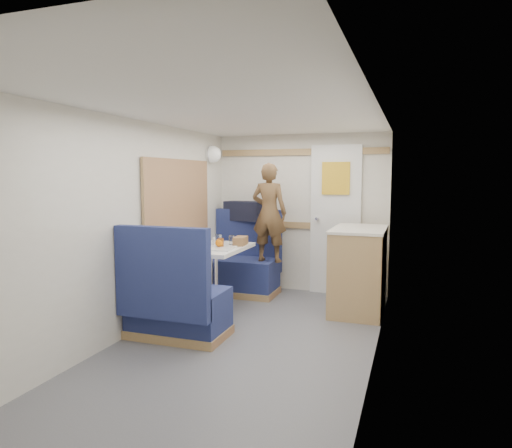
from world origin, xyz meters
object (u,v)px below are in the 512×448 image
at_px(dinette_table, 214,261).
at_px(orange_fruit, 219,243).
at_px(tumbler_left, 196,243).
at_px(beer_glass, 221,243).
at_px(salt_grinder, 214,241).
at_px(dome_light, 213,154).
at_px(pepper_grinder, 221,243).
at_px(galley_counter, 358,269).
at_px(person, 269,213).
at_px(tray, 222,248).
at_px(tumbler_mid, 218,240).
at_px(tumbler_right, 232,240).
at_px(bread_loaf, 240,241).
at_px(cheese_block, 200,247).
at_px(duffel_bag, 245,211).
at_px(bench_near, 175,306).
at_px(bench_far, 243,270).
at_px(wine_glass, 208,235).

height_order(dinette_table, orange_fruit, orange_fruit).
relative_size(tumbler_left, beer_glass, 1.06).
bearing_deg(salt_grinder, dome_light, 114.41).
xyz_separation_m(beer_glass, pepper_grinder, (-0.02, 0.06, -0.00)).
height_order(dome_light, galley_counter, dome_light).
height_order(dome_light, person, dome_light).
distance_m(dome_light, tray, 1.51).
bearing_deg(tumbler_mid, tumbler_right, 31.83).
bearing_deg(bread_loaf, tumbler_left, -134.48).
relative_size(person, salt_grinder, 13.68).
distance_m(beer_glass, salt_grinder, 0.22).
bearing_deg(cheese_block, duffel_bag, 91.79).
bearing_deg(bench_near, beer_glass, 82.55).
xyz_separation_m(cheese_block, beer_glass, (0.12, 0.23, 0.02)).
bearing_deg(galley_counter, bench_far, 167.90).
bearing_deg(tumbler_mid, tumbler_left, -110.62).
bearing_deg(person, tumbler_mid, 59.42).
relative_size(orange_fruit, pepper_grinder, 0.80).
relative_size(pepper_grinder, bread_loaf, 0.45).
distance_m(tumbler_mid, tumbler_right, 0.15).
relative_size(galley_counter, pepper_grinder, 9.21).
bearing_deg(tumbler_mid, salt_grinder, -117.48).
relative_size(beer_glass, salt_grinder, 1.20).
relative_size(galley_counter, bread_loaf, 4.12).
height_order(tray, tumbler_right, tumbler_right).
bearing_deg(bench_near, tumbler_mid, 90.89).
distance_m(tumbler_mid, bread_loaf, 0.25).
distance_m(orange_fruit, bread_loaf, 0.32).
bearing_deg(tray, bench_far, 98.22).
relative_size(dinette_table, tray, 2.88).
relative_size(tumbler_mid, bread_loaf, 0.51).
height_order(bench_near, wine_glass, bench_near).
bearing_deg(orange_fruit, cheese_block, -118.89).
bearing_deg(salt_grinder, tumbler_left, -108.96).
relative_size(bench_far, tumbler_mid, 9.14).
height_order(tumbler_right, bread_loaf, tumbler_right).
xyz_separation_m(duffel_bag, tumbler_mid, (0.05, -0.97, -0.25)).
height_order(cheese_block, tumbler_left, tumbler_left).
relative_size(bench_far, dome_light, 5.25).
bearing_deg(dinette_table, cheese_block, -93.96).
bearing_deg(wine_glass, bench_far, 84.21).
bearing_deg(bench_far, tumbler_right, -80.16).
bearing_deg(tumbler_right, bread_loaf, -11.93).
bearing_deg(bench_near, dinette_table, 90.00).
bearing_deg(salt_grinder, orange_fruit, -51.75).
bearing_deg(dome_light, person, -7.24).
relative_size(person, bread_loaf, 5.29).
bearing_deg(tray, person, 74.85).
height_order(bench_near, cheese_block, bench_near).
bearing_deg(person, dinette_table, 65.86).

